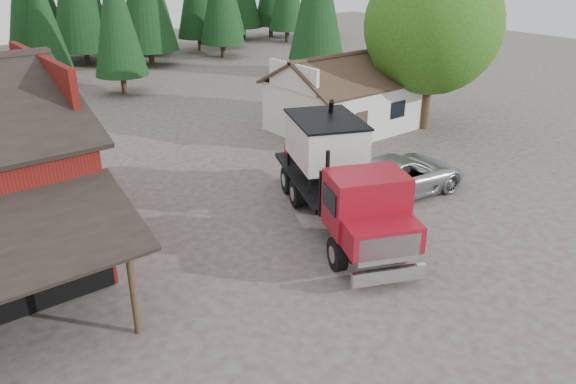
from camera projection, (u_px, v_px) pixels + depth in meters
ground at (327, 297)px, 18.30m from camera, size 120.00×120.00×0.00m
farmhouse at (344, 102)px, 34.31m from camera, size 8.60×6.42×4.65m
deciduous_tree at (433, 31)px, 32.68m from camera, size 8.00×8.00×10.20m
conifer_backdrop at (2, 77)px, 48.46m from camera, size 76.00×16.00×16.00m
near_pine_b at (115, 13)px, 40.85m from camera, size 3.96×3.96×10.40m
feed_truck at (339, 175)px, 22.26m from camera, size 6.59×10.44×4.61m
silver_car at (400, 175)px, 25.54m from camera, size 6.77×3.54×1.82m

